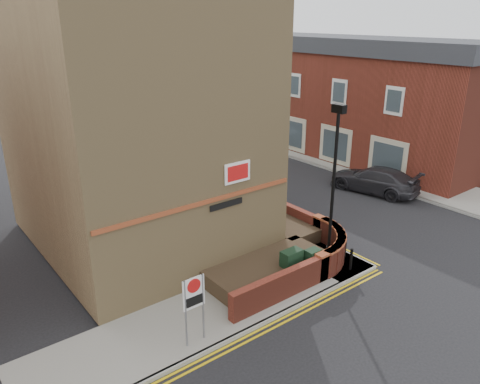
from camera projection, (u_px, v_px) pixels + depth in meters
name	position (u px, v px, depth m)	size (l,w,h in m)	color
ground	(322.00, 295.00, 16.60)	(120.00, 120.00, 0.00)	black
pavement_corner	(217.00, 309.00, 15.67)	(13.00, 3.00, 0.12)	gray
pavement_main	(155.00, 171.00, 29.52)	(2.00, 32.00, 0.12)	gray
pavement_far	(312.00, 152.00, 33.64)	(4.00, 40.00, 0.12)	gray
kerb_side	(245.00, 332.00, 14.56)	(13.00, 0.15, 0.12)	gray
kerb_main_near	(169.00, 168.00, 30.10)	(0.15, 32.00, 0.12)	gray
kerb_main_far	(291.00, 157.00, 32.49)	(0.15, 40.00, 0.12)	gray
yellow_lines_side	(250.00, 337.00, 14.40)	(13.00, 0.28, 0.01)	gold
yellow_lines_main	(173.00, 168.00, 30.26)	(0.28, 32.00, 0.01)	gold
corner_building	(134.00, 97.00, 18.65)	(8.95, 10.40, 13.60)	#A28556
garden_wall	(275.00, 267.00, 18.44)	(6.80, 6.00, 1.20)	maroon
lamppost	(333.00, 188.00, 17.22)	(0.25, 0.50, 6.30)	black
utility_cabinet_large	(291.00, 265.00, 17.13)	(0.80, 0.45, 1.20)	black
utility_cabinet_small	(312.00, 263.00, 17.39)	(0.55, 0.40, 1.10)	black
bollard_near	(351.00, 259.00, 17.85)	(0.11, 0.11, 0.90)	black
bollard_far	(345.00, 247.00, 18.78)	(0.11, 0.11, 0.90)	black
zone_sign	(194.00, 298.00, 13.51)	(0.72, 0.07, 2.20)	slate
far_terrace	(290.00, 88.00, 36.04)	(5.40, 30.40, 8.00)	maroon
far_terrace_cream	(158.00, 66.00, 51.52)	(5.40, 12.40, 8.00)	beige
tree_near	(167.00, 102.00, 26.44)	(3.64, 3.65, 6.70)	#382B1E
tree_mid	(108.00, 79.00, 32.16)	(4.03, 4.03, 7.42)	#382B1E
tree_far	(69.00, 73.00, 38.15)	(3.81, 3.81, 7.00)	#382B1E
traffic_light_assembly	(101.00, 107.00, 35.42)	(0.20, 0.16, 4.20)	black
silver_car_near	(254.00, 191.00, 24.45)	(1.50, 4.29, 1.41)	#A1A2A8
red_car_main	(189.00, 150.00, 31.58)	(2.52, 5.46, 1.52)	maroon
grey_car_far	(374.00, 179.00, 26.08)	(2.01, 4.94, 1.43)	#2B2A2F
silver_car_far	(251.00, 140.00, 34.84)	(1.46, 3.62, 1.23)	#93959A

